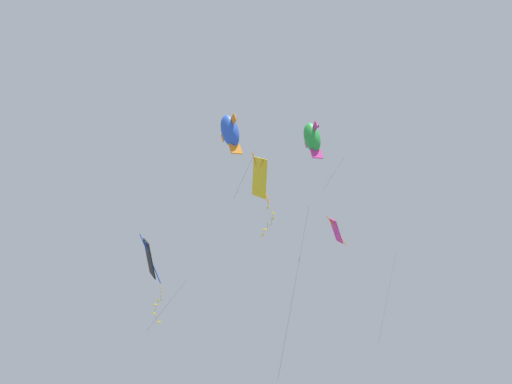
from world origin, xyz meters
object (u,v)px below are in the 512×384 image
(kite_fish_low_drifter, at_px, (230,131))
(kite_diamond_far_centre, at_px, (260,179))
(kite_diamond_upper_right, at_px, (337,232))
(kite_fish_near_left, at_px, (312,138))
(kite_diamond_highest, at_px, (149,259))

(kite_fish_low_drifter, xyz_separation_m, kite_diamond_far_centre, (0.48, 3.19, 0.35))
(kite_diamond_upper_right, distance_m, kite_diamond_far_centre, 6.90)
(kite_fish_near_left, distance_m, kite_fish_low_drifter, 3.53)
(kite_fish_near_left, bearing_deg, kite_fish_low_drifter, -85.96)
(kite_fish_near_left, xyz_separation_m, kite_fish_low_drifter, (-2.85, -1.88, -0.91))
(kite_diamond_upper_right, bearing_deg, kite_fish_near_left, -25.55)
(kite_diamond_upper_right, xyz_separation_m, kite_diamond_far_centre, (-2.41, -6.24, -1.69))
(kite_fish_near_left, relative_size, kite_diamond_far_centre, 0.40)
(kite_fish_low_drifter, bearing_deg, kite_fish_near_left, 87.63)
(kite_fish_near_left, relative_size, kite_fish_low_drifter, 0.96)
(kite_fish_low_drifter, bearing_deg, kite_diamond_far_centre, 135.59)
(kite_fish_near_left, relative_size, kite_diamond_highest, 0.74)
(kite_diamond_highest, distance_m, kite_diamond_far_centre, 9.04)
(kite_diamond_upper_right, distance_m, kite_fish_low_drifter, 10.08)
(kite_fish_near_left, height_order, kite_diamond_highest, kite_diamond_highest)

